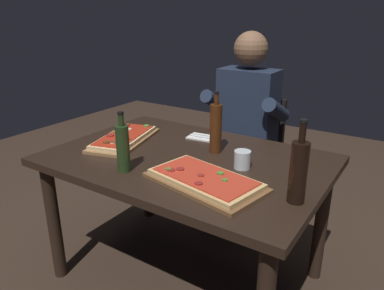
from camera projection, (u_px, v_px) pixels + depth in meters
ground_plane at (187, 274)px, 2.15m from camera, size 6.40×6.40×0.00m
dining_table at (187, 174)px, 1.92m from camera, size 1.40×0.96×0.74m
pizza_rectangular_front at (205, 180)px, 1.59m from camera, size 0.56×0.37×0.05m
pizza_rectangular_left at (124, 138)px, 2.11m from camera, size 0.35×0.53×0.05m
wine_bottle_dark at (216, 128)px, 1.91m from camera, size 0.06×0.06×0.33m
oil_bottle_amber at (123, 147)px, 1.69m from camera, size 0.06×0.06×0.29m
vinegar_bottle_green at (298, 171)px, 1.40m from camera, size 0.07×0.07×0.34m
tumbler_near_camera at (242, 160)px, 1.74m from camera, size 0.08×0.08×0.09m
napkin_cutlery_set at (203, 137)px, 2.17m from camera, size 0.19×0.13×0.01m
diner_chair at (250, 152)px, 2.66m from camera, size 0.44×0.44×0.87m
seated_diner at (244, 122)px, 2.48m from camera, size 0.53×0.41×1.33m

